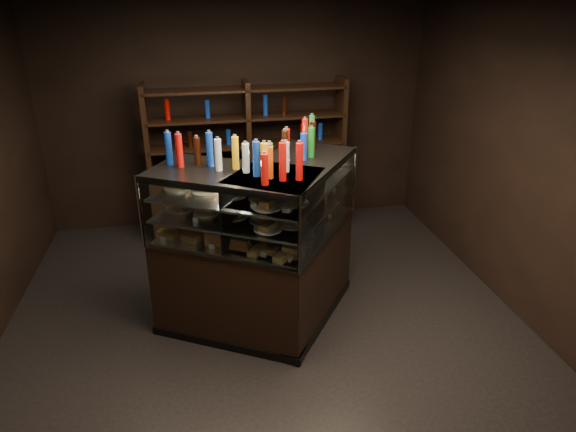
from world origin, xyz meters
name	(u,v)px	position (x,y,z in m)	size (l,w,h in m)	color
ground	(265,316)	(0.00, 0.00, 0.00)	(5.00, 5.00, 0.00)	black
room_shell	(261,126)	(0.00, 0.00, 1.94)	(5.02, 5.02, 3.01)	black
display_case	(266,274)	(0.01, -0.07, 0.53)	(2.09, 1.63, 1.60)	black
food_display	(265,207)	(0.01, -0.07, 1.22)	(1.65, 1.19, 0.49)	#D48F4C
bottles_top	(263,151)	(0.01, -0.07, 1.73)	(1.48, 1.05, 0.30)	yellow
potted_conifer	(321,240)	(0.73, 0.65, 0.46)	(0.38, 0.38, 0.81)	black
back_shelving	(249,188)	(0.09, 2.05, 0.61)	(2.53, 0.50, 2.00)	black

